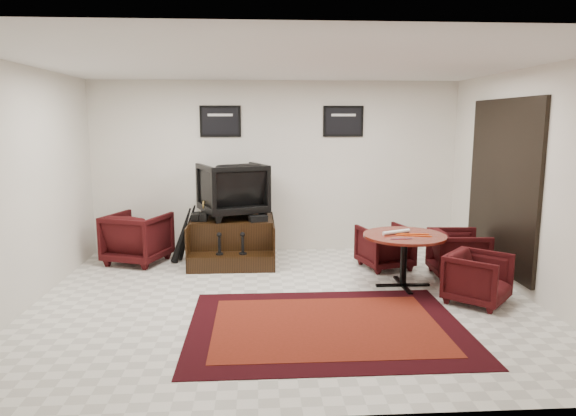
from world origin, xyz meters
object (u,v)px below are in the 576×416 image
(shine_chair, at_px, (232,187))
(table_chair_window, at_px, (459,251))
(meeting_table, at_px, (404,241))
(table_chair_back, at_px, (385,245))
(shine_podium, at_px, (233,241))
(armchair_side, at_px, (138,235))
(table_chair_corner, at_px, (478,276))

(shine_chair, distance_m, table_chair_window, 3.50)
(meeting_table, height_order, table_chair_back, same)
(shine_podium, height_order, armchair_side, armchair_side)
(shine_chair, relative_size, meeting_table, 0.89)
(shine_chair, distance_m, table_chair_back, 2.50)
(table_chair_back, bearing_deg, shine_podium, -30.20)
(armchair_side, height_order, meeting_table, armchair_side)
(shine_podium, distance_m, meeting_table, 2.74)
(shine_podium, xyz_separation_m, meeting_table, (2.30, -1.46, 0.31))
(shine_chair, distance_m, table_chair_corner, 3.85)
(meeting_table, bearing_deg, table_chair_window, 22.30)
(shine_podium, xyz_separation_m, armchair_side, (-1.45, -0.06, 0.12))
(table_chair_corner, bearing_deg, shine_podium, 97.07)
(table_chair_back, relative_size, table_chair_corner, 1.04)
(shine_podium, relative_size, meeting_table, 1.23)
(armchair_side, bearing_deg, meeting_table, 179.88)
(meeting_table, distance_m, table_chair_corner, 1.02)
(shine_chair, bearing_deg, table_chair_window, 137.71)
(table_chair_window, relative_size, table_chair_corner, 1.08)
(shine_chair, xyz_separation_m, table_chair_corner, (3.00, -2.27, -0.80))
(armchair_side, relative_size, meeting_table, 0.80)
(shine_chair, bearing_deg, armchair_side, -13.29)
(meeting_table, xyz_separation_m, table_chair_corner, (0.71, -0.68, -0.28))
(meeting_table, relative_size, table_chair_back, 1.53)
(shine_chair, relative_size, table_chair_back, 1.37)
(shine_podium, relative_size, table_chair_window, 1.80)
(meeting_table, bearing_deg, armchair_side, 159.50)
(table_chair_back, bearing_deg, table_chair_corner, 99.55)
(table_chair_corner, bearing_deg, shine_chair, 95.37)
(meeting_table, bearing_deg, shine_chair, 145.16)
(armchair_side, relative_size, table_chair_corner, 1.27)
(shine_podium, height_order, table_chair_back, table_chair_back)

